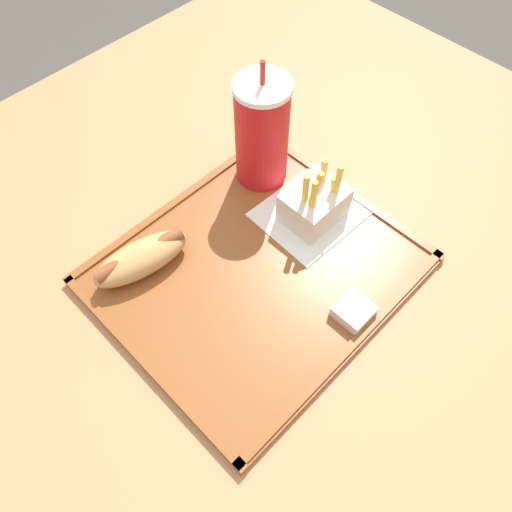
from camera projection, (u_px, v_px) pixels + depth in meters
ground_plane at (254, 413)px, 1.31m from camera, size 8.00×8.00×0.00m
dining_table at (254, 365)px, 1.02m from camera, size 1.37×1.20×0.71m
food_tray at (256, 269)px, 0.72m from camera, size 0.42×0.36×0.01m
paper_napkin at (311, 212)px, 0.77m from camera, size 0.16×0.14×0.00m
soda_cup at (262, 133)px, 0.74m from camera, size 0.08×0.08×0.21m
hot_dog_far at (141, 258)px, 0.70m from camera, size 0.15×0.08×0.04m
fries_carton at (314, 204)px, 0.74m from camera, size 0.09×0.07×0.11m
sauce_cup_mayo at (354, 311)px, 0.67m from camera, size 0.05×0.05×0.02m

